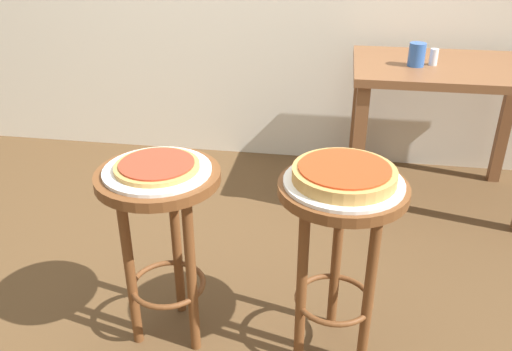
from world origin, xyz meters
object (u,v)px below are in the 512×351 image
at_px(pizza_middle, 344,174).
at_px(cup_near_edge, 417,55).
at_px(serving_plate_foreground, 157,170).
at_px(condiment_shaker, 434,57).
at_px(stool_middle, 339,230).
at_px(stool_foreground, 162,217).
at_px(pizza_foreground, 157,166).
at_px(dining_table, 444,90).
at_px(serving_plate_middle, 344,182).

height_order(pizza_middle, cup_near_edge, cup_near_edge).
relative_size(serving_plate_foreground, condiment_shaker, 4.41).
relative_size(serving_plate_foreground, stool_middle, 0.52).
xyz_separation_m(stool_foreground, cup_near_edge, (0.92, 1.17, 0.29)).
bearing_deg(pizza_middle, pizza_foreground, -178.81).
xyz_separation_m(stool_foreground, serving_plate_foreground, (0.00, 0.00, 0.18)).
xyz_separation_m(stool_foreground, stool_middle, (0.59, 0.01, 0.00)).
relative_size(dining_table, condiment_shaker, 11.55).
relative_size(stool_foreground, pizza_middle, 2.11).
xyz_separation_m(dining_table, cup_near_edge, (-0.16, -0.06, 0.19)).
bearing_deg(stool_middle, serving_plate_foreground, -178.81).
height_order(stool_middle, condiment_shaker, condiment_shaker).
height_order(dining_table, cup_near_edge, cup_near_edge).
bearing_deg(stool_foreground, dining_table, 48.62).
distance_m(serving_plate_middle, pizza_middle, 0.03).
distance_m(pizza_foreground, dining_table, 1.64).
bearing_deg(pizza_middle, dining_table, 68.13).
xyz_separation_m(stool_middle, condiment_shaker, (0.41, 1.19, 0.28)).
height_order(serving_plate_middle, cup_near_edge, cup_near_edge).
relative_size(pizza_middle, condiment_shaker, 4.05).
relative_size(serving_plate_foreground, cup_near_edge, 3.15).
distance_m(serving_plate_middle, dining_table, 1.31).
bearing_deg(condiment_shaker, pizza_foreground, -129.77).
bearing_deg(condiment_shaker, serving_plate_foreground, -129.77).
distance_m(dining_table, condiment_shaker, 0.19).
bearing_deg(stool_middle, pizza_foreground, -178.81).
height_order(pizza_foreground, serving_plate_middle, pizza_foreground).
height_order(serving_plate_middle, dining_table, dining_table).
height_order(serving_plate_foreground, stool_middle, serving_plate_foreground).
height_order(serving_plate_middle, condiment_shaker, condiment_shaker).
xyz_separation_m(stool_middle, pizza_middle, (0.00, 0.00, 0.20)).
height_order(stool_foreground, serving_plate_foreground, serving_plate_foreground).
relative_size(serving_plate_middle, condiment_shaker, 4.72).
relative_size(serving_plate_foreground, pizza_foreground, 1.28).
distance_m(serving_plate_foreground, condiment_shaker, 1.57).
bearing_deg(stool_middle, dining_table, 68.13).
height_order(serving_plate_foreground, condiment_shaker, condiment_shaker).
bearing_deg(cup_near_edge, stool_middle, -105.58).
distance_m(stool_foreground, pizza_middle, 0.63).
relative_size(stool_middle, cup_near_edge, 6.09).
relative_size(stool_middle, dining_table, 0.74).
xyz_separation_m(serving_plate_foreground, pizza_middle, (0.59, 0.01, 0.03)).
bearing_deg(cup_near_edge, stool_foreground, -128.03).
height_order(stool_foreground, pizza_middle, pizza_middle).
distance_m(pizza_middle, dining_table, 1.31).
bearing_deg(condiment_shaker, serving_plate_middle, -108.92).
height_order(stool_foreground, cup_near_edge, cup_near_edge).
relative_size(stool_foreground, stool_middle, 1.00).
relative_size(serving_plate_middle, pizza_middle, 1.16).
relative_size(stool_foreground, serving_plate_foreground, 1.93).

